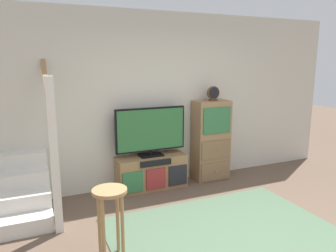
% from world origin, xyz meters
% --- Properties ---
extents(back_wall, '(6.40, 0.12, 2.70)m').
position_xyz_m(back_wall, '(0.00, 2.46, 1.35)').
color(back_wall, beige).
rests_on(back_wall, ground_plane).
extents(area_rug, '(2.60, 1.80, 0.01)m').
position_xyz_m(area_rug, '(0.00, 0.60, 0.01)').
color(area_rug, '#4C664C').
rests_on(area_rug, ground_plane).
extents(media_console, '(1.09, 0.38, 0.52)m').
position_xyz_m(media_console, '(-0.30, 2.19, 0.26)').
color(media_console, '#997047').
rests_on(media_console, ground_plane).
extents(television, '(1.10, 0.22, 0.75)m').
position_xyz_m(television, '(-0.30, 2.22, 0.92)').
color(television, black).
rests_on(television, media_console).
extents(side_cabinet, '(0.58, 0.38, 1.33)m').
position_xyz_m(side_cabinet, '(0.76, 2.20, 0.66)').
color(side_cabinet, '#93704C').
rests_on(side_cabinet, ground_plane).
extents(desk_clock, '(0.21, 0.08, 0.24)m').
position_xyz_m(desk_clock, '(0.77, 2.19, 1.44)').
color(desk_clock, '#4C3823').
rests_on(desk_clock, side_cabinet).
extents(staircase, '(1.00, 1.36, 2.20)m').
position_xyz_m(staircase, '(-2.24, 2.20, 0.37)').
color(staircase, silver).
rests_on(staircase, ground_plane).
extents(bar_stool_near, '(0.34, 0.34, 0.74)m').
position_xyz_m(bar_stool_near, '(-1.31, 0.64, 0.55)').
color(bar_stool_near, '#A37A4C').
rests_on(bar_stool_near, ground_plane).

